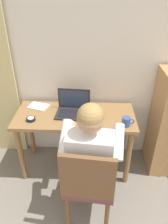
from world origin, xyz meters
TOP-DOWN VIEW (x-y plane):
  - wall_back at (0.00, 2.20)m, footprint 4.80×0.05m
  - desk at (-0.50, 1.86)m, footprint 1.25×0.54m
  - chair at (-0.34, 1.18)m, footprint 0.45×0.44m
  - person_seated at (-0.33, 1.36)m, footprint 0.56×0.61m
  - laptop at (-0.53, 1.90)m, footprint 0.36×0.27m
  - computer_mouse at (-0.24, 1.81)m, footprint 0.08×0.11m
  - desk_clock at (-0.94, 1.74)m, footprint 0.09×0.09m
  - notebook_pad at (-0.92, 2.01)m, footprint 0.24×0.20m
  - coffee_mug at (0.00, 1.69)m, footprint 0.12×0.08m

SIDE VIEW (x-z plane):
  - chair at x=-0.34m, z-range 0.06..0.96m
  - desk at x=-0.50m, z-range 0.25..0.98m
  - person_seated at x=-0.33m, z-range 0.08..1.30m
  - notebook_pad at x=-0.92m, z-range 0.73..0.74m
  - desk_clock at x=-0.94m, z-range 0.73..0.76m
  - computer_mouse at x=-0.24m, z-range 0.73..0.76m
  - coffee_mug at x=0.00m, z-range 0.73..0.83m
  - laptop at x=-0.53m, z-range 0.66..0.90m
  - wall_back at x=0.00m, z-range 0.00..2.50m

